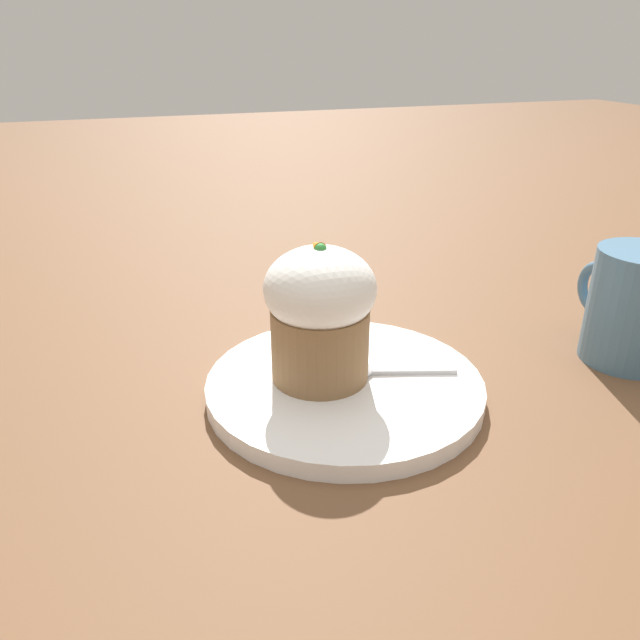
# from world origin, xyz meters

# --- Properties ---
(ground_plane) EXTENTS (4.00, 4.00, 0.00)m
(ground_plane) POSITION_xyz_m (0.00, 0.00, 0.00)
(ground_plane) COLOR brown
(dessert_plate) EXTENTS (0.23, 0.23, 0.01)m
(dessert_plate) POSITION_xyz_m (0.00, 0.00, 0.01)
(dessert_plate) COLOR white
(dessert_plate) RESTS_ON ground_plane
(carrot_cake) EXTENTS (0.09, 0.09, 0.12)m
(carrot_cake) POSITION_xyz_m (0.01, 0.02, 0.07)
(carrot_cake) COLOR olive
(carrot_cake) RESTS_ON dessert_plate
(spoon) EXTENTS (0.05, 0.11, 0.01)m
(spoon) POSITION_xyz_m (0.00, -0.02, 0.02)
(spoon) COLOR silver
(spoon) RESTS_ON dessert_plate
(coffee_cup) EXTENTS (0.11, 0.08, 0.11)m
(coffee_cup) POSITION_xyz_m (-0.02, -0.27, 0.05)
(coffee_cup) COLOR teal
(coffee_cup) RESTS_ON ground_plane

